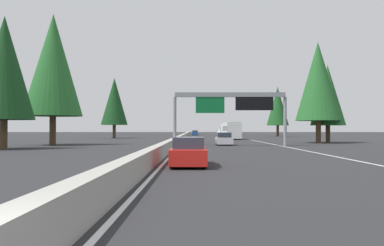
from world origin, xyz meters
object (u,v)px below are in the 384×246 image
at_px(sedan_far_center, 189,152).
at_px(sedan_mid_left, 195,133).
at_px(sedan_mid_right, 224,139).
at_px(box_truck_near_center, 227,130).
at_px(bus_mid_center, 231,130).
at_px(conifer_right_near, 328,95).
at_px(conifer_left_near, 53,65).
at_px(conifer_left_foreground, 4,68).
at_px(pickup_distant_b, 221,132).
at_px(conifer_right_far, 278,106).
at_px(conifer_right_mid, 318,81).
at_px(conifer_left_mid, 114,101).
at_px(sign_gantry_overhead, 231,103).

relative_size(sedan_far_center, sedan_mid_left, 1.00).
bearing_deg(sedan_mid_right, box_truck_near_center, -5.41).
relative_size(bus_mid_center, box_truck_near_center, 1.35).
bearing_deg(conifer_right_near, sedan_mid_right, 119.71).
relative_size(sedan_far_center, conifer_left_near, 0.28).
bearing_deg(conifer_left_foreground, sedan_far_center, -131.61).
relative_size(sedan_mid_left, conifer_left_foreground, 0.35).
xyz_separation_m(sedan_far_center, pickup_distant_b, (85.53, -7.54, 0.23)).
xyz_separation_m(box_truck_near_center, conifer_right_near, (-29.88, -11.59, 5.00)).
bearing_deg(conifer_right_far, conifer_right_mid, 174.14).
xyz_separation_m(sedan_mid_left, conifer_right_near, (-55.88, -18.64, 5.93)).
height_order(pickup_distant_b, conifer_right_mid, conifer_right_mid).
distance_m(bus_mid_center, conifer_left_mid, 25.12).
relative_size(conifer_right_mid, conifer_left_near, 0.88).
height_order(pickup_distant_b, conifer_right_near, conifer_right_near).
relative_size(sign_gantry_overhead, pickup_distant_b, 2.26).
bearing_deg(conifer_left_foreground, conifer_left_near, -7.68).
xyz_separation_m(pickup_distant_b, conifer_right_near, (-52.29, -11.40, 5.69)).
height_order(sign_gantry_overhead, conifer_right_mid, conifer_right_mid).
height_order(sign_gantry_overhead, conifer_left_near, conifer_left_near).
xyz_separation_m(sign_gantry_overhead, box_truck_near_center, (40.67, -2.96, -3.13)).
bearing_deg(conifer_left_mid, sedan_mid_left, -27.70).
height_order(conifer_right_mid, conifer_right_far, conifer_right_mid).
relative_size(sedan_mid_right, conifer_right_near, 0.40).
bearing_deg(conifer_left_foreground, conifer_right_far, -32.64).
relative_size(sedan_mid_right, conifer_right_mid, 0.32).
height_order(box_truck_near_center, conifer_right_near, conifer_right_near).
bearing_deg(bus_mid_center, conifer_left_foreground, 144.61).
height_order(pickup_distant_b, sedan_mid_left, pickup_distant_b).
bearing_deg(conifer_right_far, sedan_far_center, 164.33).
bearing_deg(pickup_distant_b, conifer_right_mid, -170.29).
bearing_deg(conifer_left_foreground, pickup_distant_b, -19.84).
bearing_deg(sign_gantry_overhead, conifer_left_foreground, 107.06).
bearing_deg(conifer_left_mid, sedan_far_center, -164.13).
height_order(pickup_distant_b, conifer_left_foreground, conifer_left_foreground).
distance_m(conifer_right_mid, conifer_left_near, 33.95).
bearing_deg(box_truck_near_center, bus_mid_center, 178.86).
relative_size(conifer_right_far, conifer_left_near, 0.82).
bearing_deg(conifer_right_near, conifer_left_foreground, 115.63).
distance_m(pickup_distant_b, box_truck_near_center, 22.42).
height_order(sedan_far_center, conifer_left_foreground, conifer_left_foreground).
bearing_deg(sedan_mid_left, sedan_far_center, 179.81).
xyz_separation_m(sedan_far_center, conifer_left_mid, (57.45, 16.33, 6.87)).
bearing_deg(sedan_mid_left, pickup_distant_b, -116.36).
height_order(sedan_far_center, conifer_left_near, conifer_left_near).
height_order(sedan_far_center, conifer_right_near, conifer_right_near).
height_order(sedan_mid_right, conifer_right_far, conifer_right_far).
bearing_deg(conifer_left_near, pickup_distant_b, -21.50).
bearing_deg(box_truck_near_center, sign_gantry_overhead, 175.83).
bearing_deg(sedan_mid_right, conifer_right_near, -60.29).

